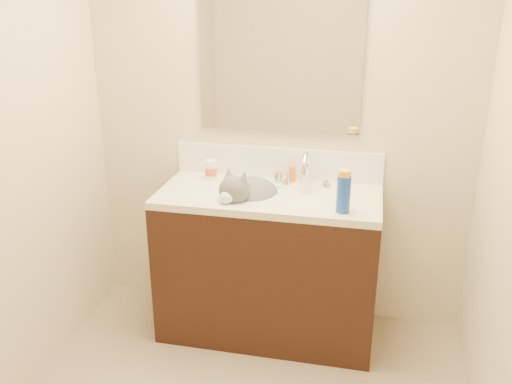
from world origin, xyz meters
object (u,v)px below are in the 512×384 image
at_px(vanity_cabinet, 268,267).
at_px(spray_can, 343,194).
at_px(amber_bottle, 292,174).
at_px(faucet, 306,172).
at_px(cat, 249,197).
at_px(basin, 246,205).
at_px(pill_bottle, 211,170).
at_px(silver_jar, 278,177).

xyz_separation_m(vanity_cabinet, spray_can, (0.41, -0.18, 0.54)).
bearing_deg(amber_bottle, faucet, -41.88).
bearing_deg(faucet, cat, -151.16).
distance_m(basin, pill_bottle, 0.34).
bearing_deg(vanity_cabinet, cat, -168.83).
height_order(pill_bottle, amber_bottle, pill_bottle).
distance_m(pill_bottle, spray_can, 0.85).
bearing_deg(silver_jar, amber_bottle, 14.69).
bearing_deg(faucet, spray_can, -54.37).
xyz_separation_m(vanity_cabinet, cat, (-0.11, -0.02, 0.43)).
relative_size(cat, pill_bottle, 4.04).
xyz_separation_m(basin, amber_bottle, (0.21, 0.24, 0.12)).
distance_m(silver_jar, amber_bottle, 0.08).
bearing_deg(cat, faucet, 51.48).
relative_size(pill_bottle, spray_can, 0.62).
bearing_deg(silver_jar, faucet, -18.69).
relative_size(pill_bottle, silver_jar, 2.08).
xyz_separation_m(vanity_cabinet, amber_bottle, (0.09, 0.21, 0.50)).
xyz_separation_m(amber_bottle, spray_can, (0.31, -0.39, 0.05)).
bearing_deg(vanity_cabinet, basin, -165.96).
xyz_separation_m(vanity_cabinet, pill_bottle, (-0.37, 0.15, 0.51)).
height_order(vanity_cabinet, spray_can, spray_can).
height_order(vanity_cabinet, silver_jar, silver_jar).
bearing_deg(amber_bottle, silver_jar, -165.31).
distance_m(basin, spray_can, 0.57).
bearing_deg(pill_bottle, amber_bottle, 7.29).
distance_m(cat, amber_bottle, 0.32).
relative_size(basin, cat, 0.97).
xyz_separation_m(cat, amber_bottle, (0.20, 0.23, 0.07)).
xyz_separation_m(basin, silver_jar, (0.14, 0.22, 0.10)).
bearing_deg(amber_bottle, vanity_cabinet, -113.92).
distance_m(faucet, pill_bottle, 0.55).
bearing_deg(silver_jar, pill_bottle, -174.27).
distance_m(basin, amber_bottle, 0.35).
xyz_separation_m(basin, spray_can, (0.53, -0.15, 0.16)).
xyz_separation_m(vanity_cabinet, faucet, (0.18, 0.14, 0.54)).
bearing_deg(basin, silver_jar, 58.70).
relative_size(basin, silver_jar, 8.14).
distance_m(basin, cat, 0.05).
relative_size(vanity_cabinet, basin, 2.67).
bearing_deg(vanity_cabinet, silver_jar, 85.42).
height_order(basin, spray_can, spray_can).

